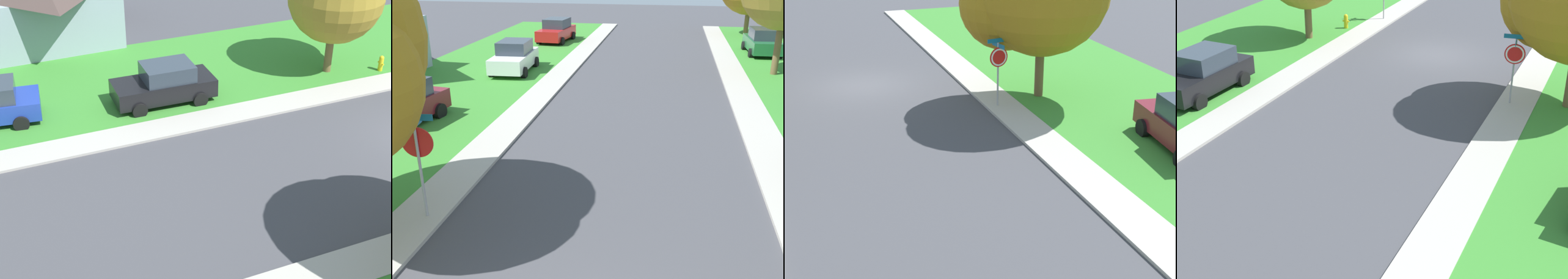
# 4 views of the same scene
# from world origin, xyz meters

# --- Properties ---
(ground_plane) EXTENTS (120.00, 120.00, 0.00)m
(ground_plane) POSITION_xyz_m (0.00, 0.00, 0.00)
(ground_plane) COLOR #424247
(sidewalk_west) EXTENTS (1.40, 56.00, 0.10)m
(sidewalk_west) POSITION_xyz_m (-4.70, 12.00, 0.05)
(sidewalk_west) COLOR #ADA89E
(sidewalk_west) RESTS_ON ground
(stop_sign_far_corner) EXTENTS (0.91, 0.91, 2.77)m
(stop_sign_far_corner) POSITION_xyz_m (-4.46, 4.62, 1.89)
(stop_sign_far_corner) COLOR #9E9EA3
(stop_sign_far_corner) RESTS_ON ground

